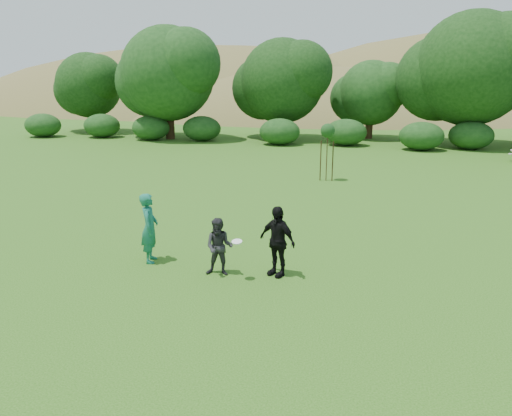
{
  "coord_description": "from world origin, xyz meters",
  "views": [
    {
      "loc": [
        3.49,
        -11.71,
        5.15
      ],
      "look_at": [
        0.0,
        3.0,
        1.1
      ],
      "focal_mm": 35.0,
      "sensor_mm": 36.0,
      "label": 1
    }
  ],
  "objects_px": {
    "player_teal": "(150,228)",
    "player_black": "(277,241)",
    "player_grey": "(219,247)",
    "sapling": "(328,132)"
  },
  "relations": [
    {
      "from": "player_teal",
      "to": "player_grey",
      "type": "xyz_separation_m",
      "value": [
        2.2,
        -0.49,
        -0.22
      ]
    },
    {
      "from": "player_teal",
      "to": "sapling",
      "type": "xyz_separation_m",
      "value": [
        3.74,
        12.41,
        1.43
      ]
    },
    {
      "from": "player_black",
      "to": "sapling",
      "type": "relative_size",
      "value": 0.66
    },
    {
      "from": "player_grey",
      "to": "sapling",
      "type": "bearing_deg",
      "value": 78.11
    },
    {
      "from": "player_teal",
      "to": "player_grey",
      "type": "height_order",
      "value": "player_teal"
    },
    {
      "from": "player_grey",
      "to": "player_teal",
      "type": "bearing_deg",
      "value": 162.32
    },
    {
      "from": "player_teal",
      "to": "player_black",
      "type": "xyz_separation_m",
      "value": [
        3.68,
        -0.15,
        -0.05
      ]
    },
    {
      "from": "player_teal",
      "to": "player_black",
      "type": "distance_m",
      "value": 3.68
    },
    {
      "from": "player_black",
      "to": "sapling",
      "type": "xyz_separation_m",
      "value": [
        0.07,
        12.56,
        1.47
      ]
    },
    {
      "from": "player_grey",
      "to": "sapling",
      "type": "distance_m",
      "value": 13.1
    }
  ]
}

